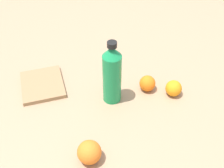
# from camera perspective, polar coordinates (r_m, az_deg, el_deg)

# --- Properties ---
(ground_plane) EXTENTS (2.40, 2.40, 0.00)m
(ground_plane) POSITION_cam_1_polar(r_m,az_deg,el_deg) (1.21, 0.92, -1.98)
(ground_plane) COLOR #9E7F60
(water_bottle) EXTENTS (0.07, 0.07, 0.28)m
(water_bottle) POSITION_cam_1_polar(r_m,az_deg,el_deg) (1.11, 0.00, 1.98)
(water_bottle) COLOR #198C4C
(water_bottle) RESTS_ON ground_plane
(orange_0) EXTENTS (0.07, 0.07, 0.07)m
(orange_0) POSITION_cam_1_polar(r_m,az_deg,el_deg) (1.22, 12.08, -0.83)
(orange_0) COLOR orange
(orange_0) RESTS_ON ground_plane
(orange_1) EXTENTS (0.08, 0.08, 0.08)m
(orange_1) POSITION_cam_1_polar(r_m,az_deg,el_deg) (0.98, -4.51, -13.30)
(orange_1) COLOR orange
(orange_1) RESTS_ON ground_plane
(orange_2) EXTENTS (0.07, 0.07, 0.07)m
(orange_2) POSITION_cam_1_polar(r_m,az_deg,el_deg) (1.22, 7.01, 0.13)
(orange_2) COLOR orange
(orange_2) RESTS_ON ground_plane
(cutting_board) EXTENTS (0.25, 0.24, 0.02)m
(cutting_board) POSITION_cam_1_polar(r_m,az_deg,el_deg) (1.28, -13.58, -0.10)
(cutting_board) COLOR #99724C
(cutting_board) RESTS_ON ground_plane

